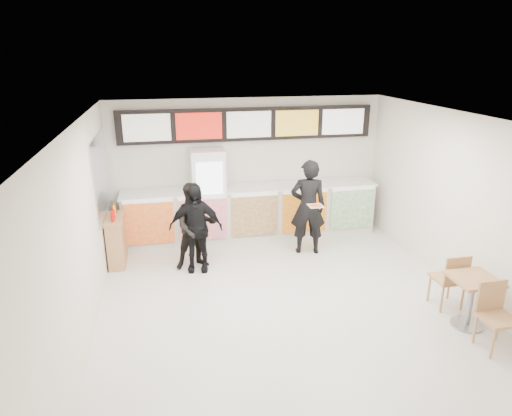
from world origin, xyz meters
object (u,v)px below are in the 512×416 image
object	(u,v)px
service_counter	(252,212)
drinks_fridge	(209,196)
cafe_table	(472,293)
customer_mid	(196,228)
customer_main	(308,207)
customer_left	(195,226)
condiment_ledge	(116,240)

from	to	relation	value
service_counter	drinks_fridge	distance (m)	1.03
drinks_fridge	cafe_table	size ratio (longest dim) A/B	1.23
service_counter	customer_mid	world-z (taller)	customer_mid
drinks_fridge	customer_main	distance (m)	2.17
customer_main	customer_left	distance (m)	2.28
service_counter	cafe_table	size ratio (longest dim) A/B	3.41
condiment_ledge	service_counter	bearing A→B (deg)	16.36
customer_left	condiment_ledge	distance (m)	1.60
cafe_table	condiment_ledge	distance (m)	6.26
service_counter	condiment_ledge	xyz separation A→B (m)	(-2.82, -0.83, -0.09)
condiment_ledge	drinks_fridge	bearing A→B (deg)	24.12
customer_left	drinks_fridge	bearing A→B (deg)	66.04
customer_main	condiment_ledge	world-z (taller)	customer_main
drinks_fridge	customer_left	size ratio (longest dim) A/B	1.20
customer_left	customer_mid	bearing A→B (deg)	-98.90
drinks_fridge	condiment_ledge	distance (m)	2.13
customer_mid	cafe_table	size ratio (longest dim) A/B	1.03
drinks_fridge	customer_mid	size ratio (longest dim) A/B	1.19
cafe_table	drinks_fridge	bearing A→B (deg)	129.89
customer_left	customer_mid	size ratio (longest dim) A/B	0.99
customer_left	condiment_ledge	size ratio (longest dim) A/B	1.48
cafe_table	condiment_ledge	size ratio (longest dim) A/B	1.45
drinks_fridge	condiment_ledge	xyz separation A→B (m)	(-1.88, -0.84, -0.52)
service_counter	customer_main	xyz separation A→B (m)	(0.94, -1.06, 0.40)
service_counter	customer_mid	xyz separation A→B (m)	(-1.33, -1.42, 0.27)
customer_mid	cafe_table	world-z (taller)	customer_mid
customer_main	customer_left	world-z (taller)	customer_main
condiment_ledge	customer_main	bearing A→B (deg)	-3.59
service_counter	cafe_table	bearing A→B (deg)	-58.76
customer_main	customer_left	bearing A→B (deg)	17.60
customer_mid	customer_left	bearing A→B (deg)	97.98
customer_left	customer_mid	world-z (taller)	customer_mid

